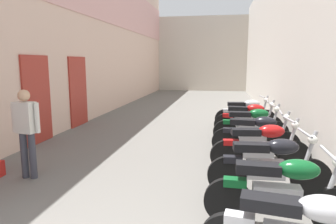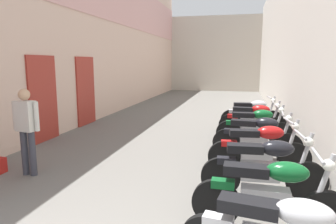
# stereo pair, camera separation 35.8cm
# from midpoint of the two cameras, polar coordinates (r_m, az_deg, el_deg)

# --- Properties ---
(ground_plane) EXTENTS (36.58, 36.58, 0.00)m
(ground_plane) POSITION_cam_midpoint_polar(r_m,az_deg,el_deg) (9.75, 3.65, -2.59)
(ground_plane) COLOR #66635E
(building_left) EXTENTS (0.45, 20.58, 6.39)m
(building_left) POSITION_cam_midpoint_polar(r_m,az_deg,el_deg) (12.42, -10.33, 14.77)
(building_left) COLOR beige
(building_left) RESTS_ON ground
(building_right) EXTENTS (0.45, 20.58, 5.65)m
(building_right) POSITION_cam_midpoint_polar(r_m,az_deg,el_deg) (11.56, 22.51, 12.68)
(building_right) COLOR beige
(building_right) RESTS_ON ground
(building_far_end) EXTENTS (9.25, 2.00, 5.23)m
(building_far_end) POSITION_cam_midpoint_polar(r_m,az_deg,el_deg) (22.76, 9.54, 10.78)
(building_far_end) COLOR beige
(building_far_end) RESTS_ON ground
(motorcycle_second) EXTENTS (1.85, 0.58, 1.04)m
(motorcycle_second) POSITION_cam_midpoint_polar(r_m,az_deg,el_deg) (3.91, 21.44, -14.19)
(motorcycle_second) COLOR black
(motorcycle_second) RESTS_ON ground
(motorcycle_third) EXTENTS (1.85, 0.58, 1.04)m
(motorcycle_third) POSITION_cam_midpoint_polar(r_m,az_deg,el_deg) (4.81, 19.87, -9.66)
(motorcycle_third) COLOR black
(motorcycle_third) RESTS_ON ground
(motorcycle_fourth) EXTENTS (1.85, 0.58, 1.04)m
(motorcycle_fourth) POSITION_cam_midpoint_polar(r_m,az_deg,el_deg) (5.79, 18.76, -6.37)
(motorcycle_fourth) COLOR black
(motorcycle_fourth) RESTS_ON ground
(motorcycle_fifth) EXTENTS (1.85, 0.58, 1.04)m
(motorcycle_fifth) POSITION_cam_midpoint_polar(r_m,az_deg,el_deg) (6.65, 18.08, -4.32)
(motorcycle_fifth) COLOR black
(motorcycle_fifth) RESTS_ON ground
(motorcycle_sixth) EXTENTS (1.85, 0.58, 1.04)m
(motorcycle_sixth) POSITION_cam_midpoint_polar(r_m,az_deg,el_deg) (7.66, 17.48, -2.51)
(motorcycle_sixth) COLOR black
(motorcycle_sixth) RESTS_ON ground
(motorcycle_seventh) EXTENTS (1.85, 0.58, 1.04)m
(motorcycle_seventh) POSITION_cam_midpoint_polar(r_m,az_deg,el_deg) (8.49, 17.10, -1.35)
(motorcycle_seventh) COLOR black
(motorcycle_seventh) RESTS_ON ground
(motorcycle_eighth) EXTENTS (1.85, 0.58, 1.04)m
(motorcycle_eighth) POSITION_cam_midpoint_polar(r_m,az_deg,el_deg) (9.44, 16.74, -0.28)
(motorcycle_eighth) COLOR black
(motorcycle_eighth) RESTS_ON ground
(pedestrian_mid_alley) EXTENTS (0.52, 0.25, 1.57)m
(pedestrian_mid_alley) POSITION_cam_midpoint_polar(r_m,az_deg,el_deg) (5.81, -23.71, -2.39)
(pedestrian_mid_alley) COLOR #383842
(pedestrian_mid_alley) RESTS_ON ground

